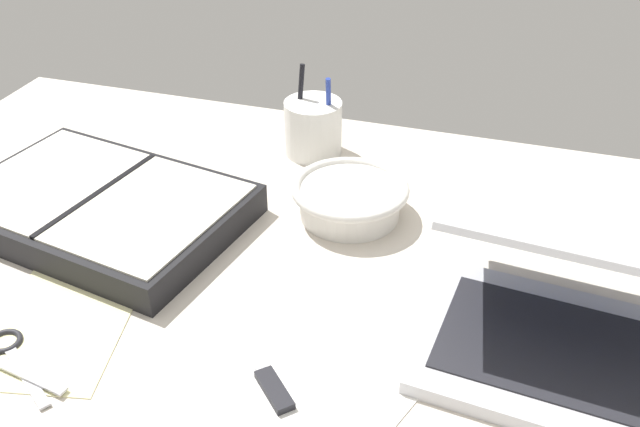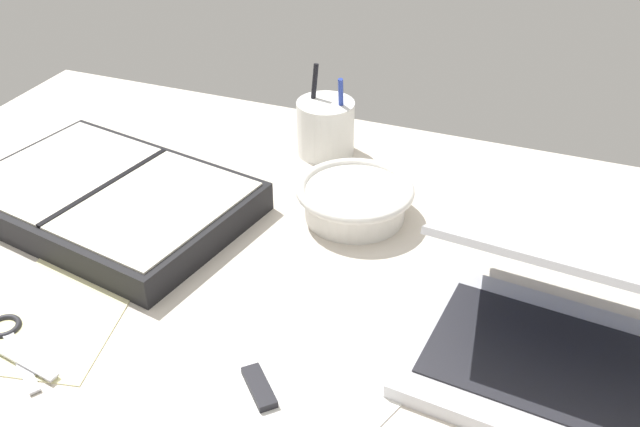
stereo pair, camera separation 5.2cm
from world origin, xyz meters
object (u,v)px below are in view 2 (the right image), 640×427
Objects in this scene: laptop at (568,329)px; pen_cup at (325,127)px; bowl at (355,199)px; planner at (109,199)px; scissors at (0,340)px.

laptop is 2.28× the size of pen_cup.
pen_cup is (-40.77, 35.04, -0.34)cm from laptop.
planner is (-32.84, -11.70, -0.62)cm from bowl.
planner is at bearing -128.62° from pen_cup.
bowl is at bearing 75.01° from scissors.
laptop is 35.66cm from bowl.
pen_cup is 57.87cm from scissors.
pen_cup is at bearing 144.83° from laptop.
planner is 27.25cm from scissors.
planner is (-22.25, -27.85, -2.26)cm from pen_cup.
laptop is at bearing -32.04° from bowl.
scissors is (-28.89, -38.59, -2.53)cm from bowl.
bowl is 1.15× the size of pen_cup.
bowl is 34.87cm from planner.
laptop is 0.77× the size of planner.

